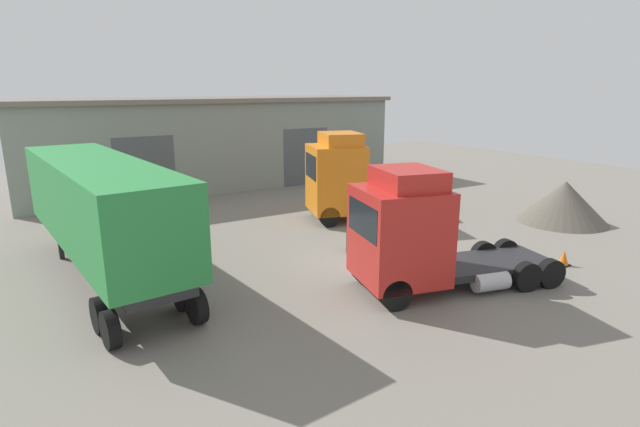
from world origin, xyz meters
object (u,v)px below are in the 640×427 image
oil_drum (354,241)px  traffic_cone (564,258)px  tractor_unit_red (414,235)px  container_trailer_green (101,206)px  tractor_unit_orange (345,179)px  gravel_pile (564,202)px

oil_drum → traffic_cone: size_ratio=1.60×
tractor_unit_red → oil_drum: (0.61, 3.97, -1.36)m
container_trailer_green → oil_drum: bearing=-107.5°
oil_drum → traffic_cone: 7.48m
oil_drum → container_trailer_green: bearing=167.5°
tractor_unit_orange → gravel_pile: 10.19m
oil_drum → gravel_pile: bearing=-8.1°
tractor_unit_orange → container_trailer_green: size_ratio=0.61×
tractor_unit_orange → container_trailer_green: bearing=30.0°
tractor_unit_red → traffic_cone: 6.39m
container_trailer_green → oil_drum: size_ratio=12.53×
tractor_unit_orange → oil_drum: size_ratio=7.63×
tractor_unit_orange → container_trailer_green: 11.22m
tractor_unit_orange → traffic_cone: (3.00, -9.29, -1.68)m
tractor_unit_orange → traffic_cone: size_ratio=12.21×
container_trailer_green → traffic_cone: container_trailer_green is taller
tractor_unit_red → traffic_cone: bearing=-176.3°
tractor_unit_orange → gravel_pile: bearing=163.5°
gravel_pile → oil_drum: bearing=171.9°
gravel_pile → traffic_cone: bearing=-146.5°
gravel_pile → traffic_cone: (-5.36, -3.55, -0.72)m
container_trailer_green → oil_drum: (8.48, -1.87, -2.08)m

